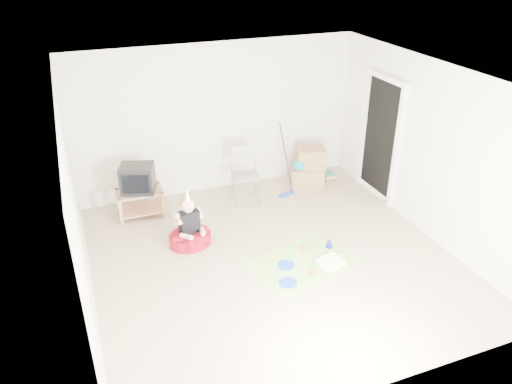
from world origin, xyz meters
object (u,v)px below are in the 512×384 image
object	(u,v)px
tv_stand	(140,201)
seated_woman	(190,232)
crt_tv	(138,178)
folding_chair	(245,176)
birthday_cake	(330,264)
cardboard_boxes	(308,168)

from	to	relation	value
tv_stand	seated_woman	xyz separation A→B (m)	(0.54, -1.11, -0.07)
crt_tv	tv_stand	bearing A→B (deg)	17.67
crt_tv	folding_chair	distance (m)	1.79
seated_woman	birthday_cake	bearing A→B (deg)	-36.93
crt_tv	cardboard_boxes	bearing A→B (deg)	17.88
crt_tv	cardboard_boxes	xyz separation A→B (m)	(3.04, 0.01, -0.33)
folding_chair	birthday_cake	distance (m)	2.31
crt_tv	seated_woman	world-z (taller)	seated_woman
crt_tv	folding_chair	xyz separation A→B (m)	(1.77, -0.15, -0.20)
tv_stand	crt_tv	size ratio (longest dim) A/B	1.44
cardboard_boxes	birthday_cake	bearing A→B (deg)	-109.02
crt_tv	birthday_cake	world-z (taller)	crt_tv
tv_stand	folding_chair	world-z (taller)	folding_chair
tv_stand	birthday_cake	bearing A→B (deg)	-46.90
seated_woman	tv_stand	bearing A→B (deg)	115.95
folding_chair	cardboard_boxes	world-z (taller)	folding_chair
cardboard_boxes	tv_stand	bearing A→B (deg)	-179.79
seated_woman	crt_tv	bearing A→B (deg)	115.95
seated_woman	folding_chair	bearing A→B (deg)	37.99
tv_stand	birthday_cake	xyz separation A→B (m)	(2.22, -2.37, -0.22)
folding_chair	seated_woman	size ratio (longest dim) A/B	1.08
folding_chair	birthday_cake	world-z (taller)	folding_chair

